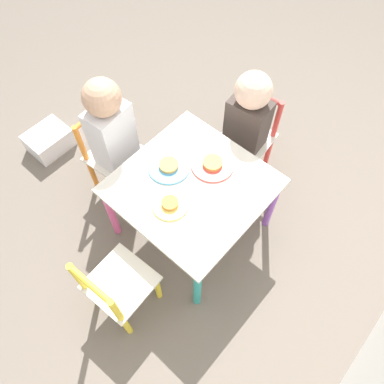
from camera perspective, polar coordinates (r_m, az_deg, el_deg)
ground_plane at (r=2.04m, az=-0.00°, el=-5.33°), size 6.00×6.00×0.00m
kids_table at (r=1.71m, az=-0.00°, el=0.16°), size 0.63×0.63×0.43m
chair_orange at (r=2.04m, az=-12.01°, el=5.62°), size 0.28×0.28×0.50m
chair_red at (r=2.09m, az=8.53°, el=8.21°), size 0.28×0.28×0.50m
chair_yellow at (r=1.69m, az=-11.34°, el=-14.08°), size 0.28×0.28×0.50m
child_front at (r=1.84m, az=-11.88°, el=8.87°), size 0.21×0.23×0.77m
child_left at (r=1.91m, az=8.32°, el=10.78°), size 0.23×0.21×0.71m
plate_front at (r=1.72m, az=-3.54°, el=3.95°), size 0.20×0.20×0.03m
plate_left at (r=1.72m, az=3.14°, el=4.27°), size 0.20×0.20×0.03m
plate_right at (r=1.61m, az=-3.36°, el=-1.86°), size 0.16×0.16×0.03m
storage_bin at (r=2.44m, az=-20.96°, el=7.37°), size 0.25×0.20×0.13m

